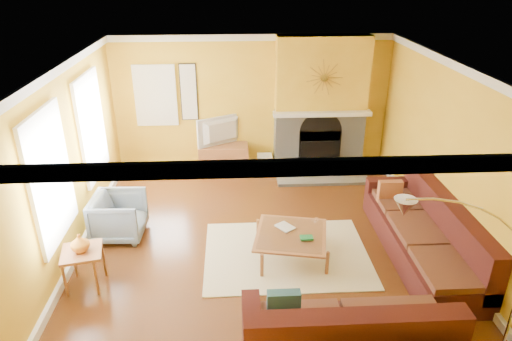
{
  "coord_description": "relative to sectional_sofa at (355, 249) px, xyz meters",
  "views": [
    {
      "loc": [
        -0.41,
        -5.88,
        3.97
      ],
      "look_at": [
        -0.06,
        0.4,
        1.06
      ],
      "focal_mm": 32.0,
      "sensor_mm": 36.0,
      "label": 1
    }
  ],
  "objects": [
    {
      "name": "floor",
      "position": [
        -1.2,
        0.85,
        -0.46
      ],
      "size": [
        5.5,
        6.0,
        0.02
      ],
      "primitive_type": "cube",
      "color": "brown",
      "rests_on": "ground"
    },
    {
      "name": "ceiling",
      "position": [
        -1.2,
        0.85,
        2.26
      ],
      "size": [
        5.5,
        6.0,
        0.02
      ],
      "primitive_type": "cube",
      "color": "white",
      "rests_on": "ground"
    },
    {
      "name": "wall_back",
      "position": [
        -1.2,
        3.86,
        0.9
      ],
      "size": [
        5.5,
        0.02,
        2.7
      ],
      "primitive_type": "cube",
      "color": "gold",
      "rests_on": "ground"
    },
    {
      "name": "wall_front",
      "position": [
        -1.2,
        -2.16,
        0.9
      ],
      "size": [
        5.5,
        0.02,
        2.7
      ],
      "primitive_type": "cube",
      "color": "gold",
      "rests_on": "ground"
    },
    {
      "name": "wall_left",
      "position": [
        -3.96,
        0.85,
        0.9
      ],
      "size": [
        0.02,
        6.0,
        2.7
      ],
      "primitive_type": "cube",
      "color": "gold",
      "rests_on": "ground"
    },
    {
      "name": "wall_right",
      "position": [
        1.56,
        0.85,
        0.9
      ],
      "size": [
        0.02,
        6.0,
        2.7
      ],
      "primitive_type": "cube",
      "color": "gold",
      "rests_on": "ground"
    },
    {
      "name": "baseboard",
      "position": [
        -1.2,
        0.85,
        -0.39
      ],
      "size": [
        5.5,
        6.0,
        0.12
      ],
      "primitive_type": null,
      "color": "white",
      "rests_on": "floor"
    },
    {
      "name": "crown_molding",
      "position": [
        -1.2,
        0.85,
        2.19
      ],
      "size": [
        5.5,
        6.0,
        0.12
      ],
      "primitive_type": null,
      "color": "white",
      "rests_on": "ceiling"
    },
    {
      "name": "window_left_near",
      "position": [
        -3.92,
        2.15,
        1.05
      ],
      "size": [
        0.06,
        1.22,
        1.72
      ],
      "primitive_type": "cube",
      "color": "white",
      "rests_on": "wall_left"
    },
    {
      "name": "window_left_far",
      "position": [
        -3.92,
        0.25,
        1.05
      ],
      "size": [
        0.06,
        1.22,
        1.72
      ],
      "primitive_type": "cube",
      "color": "white",
      "rests_on": "wall_left"
    },
    {
      "name": "window_back",
      "position": [
        -3.1,
        3.81,
        1.1
      ],
      "size": [
        0.82,
        0.06,
        1.22
      ],
      "primitive_type": "cube",
      "color": "white",
      "rests_on": "wall_back"
    },
    {
      "name": "wall_art",
      "position": [
        -2.45,
        3.82,
        1.15
      ],
      "size": [
        0.34,
        0.04,
        1.14
      ],
      "primitive_type": "cube",
      "color": "white",
      "rests_on": "wall_back"
    },
    {
      "name": "fireplace",
      "position": [
        0.15,
        3.65,
        0.9
      ],
      "size": [
        1.8,
        0.4,
        2.7
      ],
      "primitive_type": null,
      "color": "gray",
      "rests_on": "floor"
    },
    {
      "name": "mantel",
      "position": [
        0.15,
        3.41,
        0.8
      ],
      "size": [
        1.92,
        0.22,
        0.08
      ],
      "primitive_type": "cube",
      "color": "white",
      "rests_on": "fireplace"
    },
    {
      "name": "hearth",
      "position": [
        0.15,
        3.1,
        -0.42
      ],
      "size": [
        1.8,
        0.7,
        0.06
      ],
      "primitive_type": "cube",
      "color": "gray",
      "rests_on": "floor"
    },
    {
      "name": "sunburst",
      "position": [
        0.15,
        3.42,
        1.5
      ],
      "size": [
        0.7,
        0.04,
        0.7
      ],
      "primitive_type": null,
      "color": "olive",
      "rests_on": "fireplace"
    },
    {
      "name": "rug",
      "position": [
        -0.85,
        0.55,
        -0.44
      ],
      "size": [
        2.4,
        1.8,
        0.02
      ],
      "primitive_type": "cube",
      "color": "beige",
      "rests_on": "floor"
    },
    {
      "name": "sectional_sofa",
      "position": [
        0.0,
        0.0,
        0.0
      ],
      "size": [
        3.1,
        3.7,
        0.9
      ],
      "primitive_type": null,
      "color": "#421715",
      "rests_on": "floor"
    },
    {
      "name": "coffee_table",
      "position": [
        -0.8,
        0.5,
        -0.25
      ],
      "size": [
        1.18,
        1.18,
        0.4
      ],
      "primitive_type": null,
      "rotation": [
        0.0,
        0.0,
        -0.2
      ],
      "color": "white",
      "rests_on": "floor"
    },
    {
      "name": "media_console",
      "position": [
        -1.8,
        3.6,
        -0.17
      ],
      "size": [
        1.0,
        0.45,
        0.55
      ],
      "primitive_type": "cube",
      "color": "#9D6239",
      "rests_on": "floor"
    },
    {
      "name": "tv",
      "position": [
        -1.8,
        3.6,
        0.39
      ],
      "size": [
        0.96,
        0.62,
        0.59
      ],
      "primitive_type": "imported",
      "rotation": [
        0.0,
        0.0,
        3.65
      ],
      "color": "black",
      "rests_on": "media_console"
    },
    {
      "name": "subwoofer",
      "position": [
        -0.95,
        3.63,
        -0.3
      ],
      "size": [
        0.3,
        0.3,
        0.3
      ],
      "primitive_type": "cube",
      "color": "white",
      "rests_on": "floor"
    },
    {
      "name": "armchair",
      "position": [
        -3.4,
        1.2,
        -0.1
      ],
      "size": [
        0.81,
        0.79,
        0.71
      ],
      "primitive_type": "imported",
      "rotation": [
        0.0,
        0.0,
        1.53
      ],
      "color": "slate",
      "rests_on": "floor"
    },
    {
      "name": "side_table",
      "position": [
        -3.6,
        0.0,
        -0.17
      ],
      "size": [
        0.59,
        0.59,
        0.55
      ],
      "primitive_type": null,
      "rotation": [
        0.0,
        0.0,
        0.21
      ],
      "color": "#9D6239",
      "rests_on": "floor"
    },
    {
      "name": "vase",
      "position": [
        -3.6,
        0.0,
        0.22
      ],
      "size": [
        0.28,
        0.28,
        0.25
      ],
      "primitive_type": "imported",
      "rotation": [
        0.0,
        0.0,
        0.18
      ],
      "color": "orange",
      "rests_on": "side_table"
    },
    {
      "name": "book",
      "position": [
        -0.95,
        0.6,
        -0.04
      ],
      "size": [
        0.32,
        0.33,
        0.03
      ],
      "primitive_type": "imported",
      "rotation": [
        0.0,
        0.0,
        0.63
      ],
      "color": "white",
      "rests_on": "coffee_table"
    },
    {
      "name": "arc_lamp",
      "position": [
        0.52,
        -1.7,
        0.61
      ],
      "size": [
        1.35,
        0.36,
        2.12
      ],
      "primitive_type": null,
      "color": "silver",
      "rests_on": "floor"
    }
  ]
}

